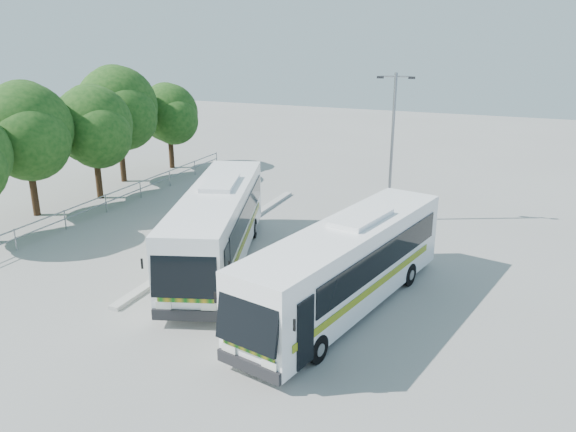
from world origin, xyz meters
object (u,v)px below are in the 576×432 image
at_px(tree_far_b, 26,129).
at_px(coach_main, 217,224).
at_px(tree_far_d, 118,107).
at_px(tree_far_c, 94,125).
at_px(tree_far_e, 170,113).
at_px(coach_adjacent, 347,265).
at_px(lamppost, 392,142).

distance_m(tree_far_b, coach_main, 12.52).
distance_m(tree_far_d, coach_main, 15.94).
xyz_separation_m(tree_far_c, tree_far_e, (-0.51, 8.20, -0.37)).
xyz_separation_m(tree_far_b, tree_far_c, (0.89, 3.90, -0.31)).
distance_m(tree_far_e, coach_adjacent, 23.99).
bearing_deg(coach_main, coach_adjacent, -35.68).
xyz_separation_m(tree_far_e, lamppost, (16.91, -5.77, 0.20)).
height_order(tree_far_d, coach_adjacent, tree_far_d).
height_order(tree_far_d, coach_main, tree_far_d).
xyz_separation_m(tree_far_e, coach_adjacent, (17.74, -16.00, -2.23)).
relative_size(tree_far_b, tree_far_c, 1.07).
relative_size(tree_far_c, coach_main, 0.57).
distance_m(tree_far_d, lamppost, 17.65).
xyz_separation_m(tree_far_b, lamppost, (17.29, 6.33, -0.48)).
bearing_deg(lamppost, tree_far_c, 179.64).
bearing_deg(tree_far_b, coach_adjacent, -12.14).
bearing_deg(coach_adjacent, lamppost, 107.45).
relative_size(tree_far_d, tree_far_e, 1.24).
bearing_deg(coach_adjacent, tree_far_e, 150.75).
bearing_deg(tree_far_c, coach_adjacent, -24.36).
bearing_deg(coach_main, lamppost, 39.18).
bearing_deg(coach_adjacent, tree_far_b, -179.34).
bearing_deg(lamppost, coach_adjacent, -94.14).
xyz_separation_m(coach_main, coach_adjacent, (6.10, -1.88, -0.06)).
relative_size(coach_main, lamppost, 1.54).
height_order(tree_far_e, coach_main, tree_far_e).
relative_size(tree_far_e, coach_adjacent, 0.53).
relative_size(tree_far_c, tree_far_e, 1.10).
height_order(coach_main, coach_adjacent, coach_main).
relative_size(coach_main, coach_adjacent, 1.03).
distance_m(tree_far_d, tree_far_e, 4.65).
bearing_deg(tree_far_e, tree_far_d, -98.63).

